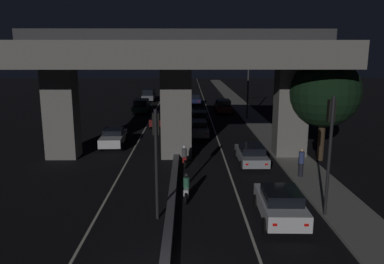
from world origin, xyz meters
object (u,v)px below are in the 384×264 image
object	(u,v)px
motorcycle_black_filtering_far	(186,136)
motorcycle_white_filtering_near	(186,188)
car_dark_red_second_oncoming	(160,119)
car_grey_fourth_oncoming	(149,95)
motorcycle_red_filtering_mid	(184,157)
car_silver_third	(197,128)
traffic_light_right_of_median	(330,136)
car_silver_second	(251,154)
car_dark_green_third_oncoming	(141,106)
street_lamp	(245,77)
car_white_lead_oncoming	(113,137)
car_dark_blue_sixth	(194,99)
car_white_lead	(280,204)
pedestrian_on_sidewalk	(301,162)
car_dark_red_fifth	(223,106)
traffic_light_left_of_median	(156,145)
car_black_fourth	(199,118)

from	to	relation	value
motorcycle_black_filtering_far	motorcycle_white_filtering_near	bearing A→B (deg)	-177.18
car_dark_red_second_oncoming	car_grey_fourth_oncoming	world-z (taller)	car_grey_fourth_oncoming
car_grey_fourth_oncoming	motorcycle_red_filtering_mid	size ratio (longest dim) A/B	2.53
motorcycle_red_filtering_mid	motorcycle_black_filtering_far	world-z (taller)	motorcycle_red_filtering_mid
car_silver_third	car_grey_fourth_oncoming	bearing A→B (deg)	13.45
car_silver_third	car_dark_red_second_oncoming	size ratio (longest dim) A/B	1.05
traffic_light_right_of_median	car_dark_red_second_oncoming	xyz separation A→B (m)	(-9.10, 22.00, -3.06)
car_silver_second	motorcycle_red_filtering_mid	distance (m)	4.54
car_silver_second	car_dark_green_third_oncoming	xyz separation A→B (m)	(-10.09, 22.20, 0.17)
car_silver_third	motorcycle_red_filtering_mid	size ratio (longest dim) A/B	2.56
street_lamp	car_white_lead_oncoming	bearing A→B (deg)	-135.67
car_dark_blue_sixth	motorcycle_black_filtering_far	size ratio (longest dim) A/B	2.10
street_lamp	car_dark_blue_sixth	bearing A→B (deg)	113.48
street_lamp	motorcycle_black_filtering_far	bearing A→B (deg)	-120.05
traffic_light_right_of_median	car_dark_blue_sixth	distance (m)	38.34
car_white_lead	pedestrian_on_sidewalk	distance (m)	6.25
traffic_light_right_of_median	car_white_lead	bearing A→B (deg)	-170.86
car_white_lead	car_silver_third	xyz separation A→B (m)	(-3.30, 17.19, 0.00)
car_dark_red_second_oncoming	motorcycle_white_filtering_near	world-z (taller)	motorcycle_white_filtering_near
car_dark_green_third_oncoming	car_silver_second	bearing A→B (deg)	25.02
street_lamp	motorcycle_white_filtering_near	world-z (taller)	street_lamp
street_lamp	motorcycle_white_filtering_near	size ratio (longest dim) A/B	4.53
car_dark_red_fifth	traffic_light_left_of_median	bearing A→B (deg)	167.32
traffic_light_left_of_median	car_silver_second	bearing A→B (deg)	55.72
car_silver_third	car_dark_green_third_oncoming	distance (m)	15.22
car_dark_red_fifth	car_dark_blue_sixth	xyz separation A→B (m)	(-3.49, 7.83, -0.11)
car_silver_second	car_dark_red_fifth	distance (m)	21.67
car_black_fourth	car_grey_fourth_oncoming	size ratio (longest dim) A/B	0.93
car_silver_third	pedestrian_on_sidewalk	size ratio (longest dim) A/B	2.58
street_lamp	car_dark_blue_sixth	distance (m)	14.16
car_dark_green_third_oncoming	pedestrian_on_sidewalk	xyz separation A→B (m)	(12.56, -25.22, 0.15)
car_silver_second	car_dark_green_third_oncoming	world-z (taller)	car_dark_green_third_oncoming
traffic_light_right_of_median	car_silver_second	world-z (taller)	traffic_light_right_of_median
traffic_light_left_of_median	car_silver_second	distance (m)	10.46
motorcycle_white_filtering_near	motorcycle_red_filtering_mid	distance (m)	5.82
car_grey_fourth_oncoming	traffic_light_right_of_median	bearing A→B (deg)	17.57
traffic_light_left_of_median	car_dark_green_third_oncoming	size ratio (longest dim) A/B	1.13
motorcycle_black_filtering_far	car_white_lead	bearing A→B (deg)	-161.11
car_dark_red_second_oncoming	motorcycle_black_filtering_far	size ratio (longest dim) A/B	2.21
traffic_light_left_of_median	car_dark_red_fifth	size ratio (longest dim) A/B	1.18
car_black_fourth	motorcycle_black_filtering_far	xyz separation A→B (m)	(-1.31, -8.28, -0.15)
street_lamp	car_dark_red_second_oncoming	size ratio (longest dim) A/B	1.88
car_dark_red_fifth	car_white_lead	bearing A→B (deg)	177.76
traffic_light_right_of_median	car_dark_blue_sixth	world-z (taller)	traffic_light_right_of_median
car_silver_third	car_dark_blue_sixth	world-z (taller)	car_dark_blue_sixth
car_dark_red_fifth	car_grey_fourth_oncoming	size ratio (longest dim) A/B	0.96
car_dark_red_fifth	car_dark_green_third_oncoming	xyz separation A→B (m)	(-10.20, 0.53, -0.02)
car_dark_red_fifth	car_dark_red_second_oncoming	xyz separation A→B (m)	(-7.23, -8.02, -0.15)
motorcycle_white_filtering_near	car_silver_third	bearing A→B (deg)	0.22
car_white_lead	car_silver_third	bearing A→B (deg)	12.58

